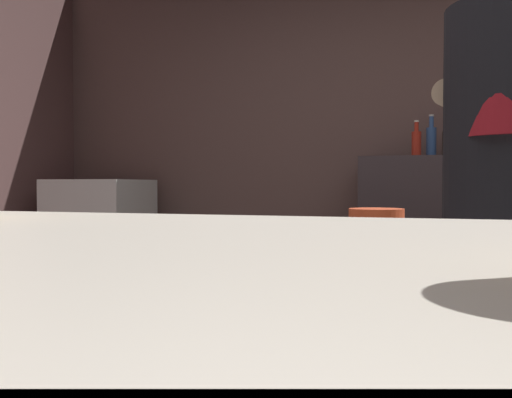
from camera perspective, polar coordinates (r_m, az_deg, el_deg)
The scene contains 9 objects.
wall_back at distance 3.63m, azimuth 16.34°, elevation 5.99°, with size 5.20×0.10×2.70m, color brown.
prep_counter at distance 2.13m, azimuth 25.67°, elevation -15.21°, with size 2.10×0.60×0.91m, color brown.
back_shelf at distance 3.37m, azimuth 18.53°, elevation -6.16°, with size 0.85×0.36×1.24m, color #3B3135.
mini_fridge at distance 3.82m, azimuth -16.51°, elevation -6.25°, with size 0.59×0.58×1.10m.
bartender at distance 1.58m, azimuth 25.65°, elevation -0.08°, with size 0.50×0.55×1.76m.
mixing_bowl at distance 2.13m, azimuth 12.91°, elevation -1.82°, with size 0.22×0.22×0.06m, color #D6512F.
bottle_hot_sauce at distance 3.40m, azimuth 18.48°, elevation 6.04°, with size 0.06×0.06×0.26m.
bottle_vinegar at distance 3.31m, azimuth 17.00°, elevation 5.89°, with size 0.06×0.06×0.22m.
bottle_soy at distance 3.34m, azimuth 20.04°, elevation 5.81°, with size 0.06×0.06×0.21m.
Camera 1 is at (0.02, -1.42, 1.07)m, focal length 36.88 mm.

